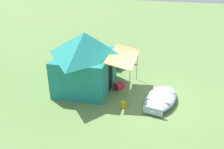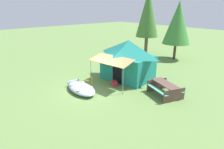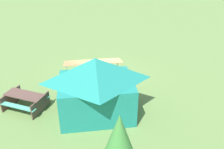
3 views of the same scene
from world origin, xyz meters
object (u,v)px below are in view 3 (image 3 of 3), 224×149
at_px(beached_rowboat, 106,72).
at_px(cooler_box, 92,92).
at_px(picnic_table, 25,99).
at_px(canvas_cabin_tent, 96,86).
at_px(fuel_can, 123,85).

distance_m(beached_rowboat, cooler_box, 2.29).
bearing_deg(picnic_table, canvas_cabin_tent, 174.05).
bearing_deg(cooler_box, fuel_can, -154.73).
relative_size(picnic_table, fuel_can, 7.49).
xyz_separation_m(canvas_cabin_tent, fuel_can, (-1.30, -2.42, -1.32)).
xyz_separation_m(cooler_box, fuel_can, (-1.66, -0.78, -0.01)).
height_order(canvas_cabin_tent, picnic_table, canvas_cabin_tent).
height_order(beached_rowboat, canvas_cabin_tent, canvas_cabin_tent).
distance_m(canvas_cabin_tent, cooler_box, 2.13).
relative_size(picnic_table, cooler_box, 4.96).
xyz_separation_m(picnic_table, fuel_can, (-4.75, -2.06, -0.34)).
bearing_deg(cooler_box, canvas_cabin_tent, 102.36).
height_order(beached_rowboat, cooler_box, beached_rowboat).
xyz_separation_m(canvas_cabin_tent, picnic_table, (3.46, -0.36, -0.98)).
relative_size(beached_rowboat, fuel_can, 8.87).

